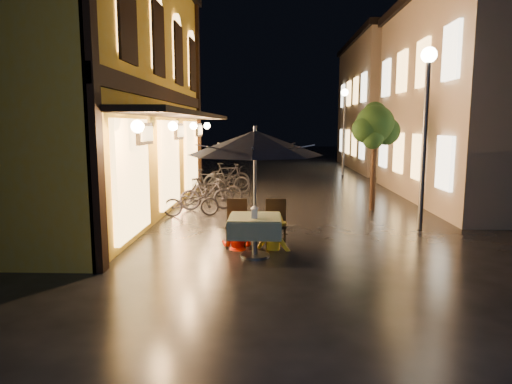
{
  "coord_description": "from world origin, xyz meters",
  "views": [
    {
      "loc": [
        -0.56,
        -8.79,
        2.47
      ],
      "look_at": [
        -0.86,
        0.2,
        1.15
      ],
      "focal_mm": 32.0,
      "sensor_mm": 36.0,
      "label": 1
    }
  ],
  "objects_px": {
    "patio_umbrella": "(255,143)",
    "bicycle_0": "(191,202)",
    "streetlamp_near": "(426,106)",
    "person_orange": "(237,213)",
    "table_lantern": "(255,211)",
    "person_yellow": "(274,215)",
    "cafe_table": "(255,226)"
  },
  "relations": [
    {
      "from": "patio_umbrella",
      "to": "bicycle_0",
      "type": "relative_size",
      "value": 1.66
    },
    {
      "from": "bicycle_0",
      "to": "person_orange",
      "type": "bearing_deg",
      "value": -166.99
    },
    {
      "from": "streetlamp_near",
      "to": "table_lantern",
      "type": "bearing_deg",
      "value": -146.02
    },
    {
      "from": "person_yellow",
      "to": "person_orange",
      "type": "bearing_deg",
      "value": 14.81
    },
    {
      "from": "table_lantern",
      "to": "cafe_table",
      "type": "bearing_deg",
      "value": 90.0
    },
    {
      "from": "patio_umbrella",
      "to": "bicycle_0",
      "type": "xyz_separation_m",
      "value": [
        -1.88,
        3.78,
        -1.75
      ]
    },
    {
      "from": "streetlamp_near",
      "to": "person_orange",
      "type": "relative_size",
      "value": 2.97
    },
    {
      "from": "streetlamp_near",
      "to": "cafe_table",
      "type": "xyz_separation_m",
      "value": [
        -3.86,
        -2.4,
        -2.33
      ]
    },
    {
      "from": "cafe_table",
      "to": "person_orange",
      "type": "relative_size",
      "value": 0.69
    },
    {
      "from": "streetlamp_near",
      "to": "cafe_table",
      "type": "height_order",
      "value": "streetlamp_near"
    },
    {
      "from": "streetlamp_near",
      "to": "table_lantern",
      "type": "relative_size",
      "value": 16.92
    },
    {
      "from": "streetlamp_near",
      "to": "cafe_table",
      "type": "bearing_deg",
      "value": -148.2
    },
    {
      "from": "table_lantern",
      "to": "person_yellow",
      "type": "relative_size",
      "value": 0.18
    },
    {
      "from": "cafe_table",
      "to": "patio_umbrella",
      "type": "relative_size",
      "value": 0.39
    },
    {
      "from": "cafe_table",
      "to": "person_yellow",
      "type": "distance_m",
      "value": 0.66
    },
    {
      "from": "patio_umbrella",
      "to": "person_yellow",
      "type": "relative_size",
      "value": 1.8
    },
    {
      "from": "patio_umbrella",
      "to": "person_orange",
      "type": "relative_size",
      "value": 1.76
    },
    {
      "from": "patio_umbrella",
      "to": "table_lantern",
      "type": "bearing_deg",
      "value": -90.0
    },
    {
      "from": "cafe_table",
      "to": "person_yellow",
      "type": "bearing_deg",
      "value": 56.11
    },
    {
      "from": "cafe_table",
      "to": "streetlamp_near",
      "type": "bearing_deg",
      "value": 31.8
    },
    {
      "from": "person_yellow",
      "to": "cafe_table",
      "type": "bearing_deg",
      "value": 74.33
    },
    {
      "from": "table_lantern",
      "to": "person_orange",
      "type": "distance_m",
      "value": 0.9
    },
    {
      "from": "person_yellow",
      "to": "bicycle_0",
      "type": "bearing_deg",
      "value": -37.1
    },
    {
      "from": "bicycle_0",
      "to": "cafe_table",
      "type": "bearing_deg",
      "value": -165.71
    },
    {
      "from": "streetlamp_near",
      "to": "person_orange",
      "type": "xyz_separation_m",
      "value": [
        -4.24,
        -1.81,
        -2.2
      ]
    },
    {
      "from": "streetlamp_near",
      "to": "patio_umbrella",
      "type": "relative_size",
      "value": 1.68
    },
    {
      "from": "cafe_table",
      "to": "person_orange",
      "type": "distance_m",
      "value": 0.71
    },
    {
      "from": "streetlamp_near",
      "to": "person_yellow",
      "type": "bearing_deg",
      "value": -152.09
    },
    {
      "from": "person_yellow",
      "to": "patio_umbrella",
      "type": "bearing_deg",
      "value": 74.33
    },
    {
      "from": "streetlamp_near",
      "to": "bicycle_0",
      "type": "bearing_deg",
      "value": 166.42
    },
    {
      "from": "cafe_table",
      "to": "bicycle_0",
      "type": "bearing_deg",
      "value": 116.39
    },
    {
      "from": "patio_umbrella",
      "to": "person_orange",
      "type": "height_order",
      "value": "patio_umbrella"
    }
  ]
}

